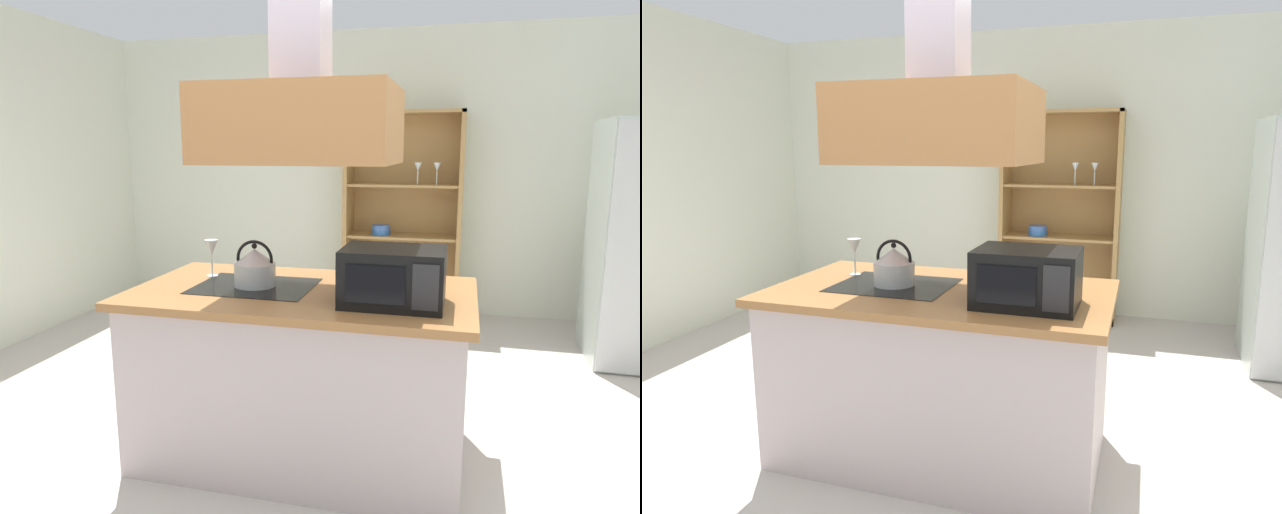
{
  "view_description": "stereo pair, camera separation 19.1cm",
  "coord_description": "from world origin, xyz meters",
  "views": [
    {
      "loc": [
        0.62,
        -2.58,
        1.61
      ],
      "look_at": [
        -0.15,
        0.42,
        1.0
      ],
      "focal_mm": 31.58,
      "sensor_mm": 36.0,
      "label": 1
    },
    {
      "loc": [
        0.8,
        -2.53,
        1.61
      ],
      "look_at": [
        -0.15,
        0.42,
        1.0
      ],
      "focal_mm": 31.58,
      "sensor_mm": 36.0,
      "label": 2
    }
  ],
  "objects": [
    {
      "name": "kitchen_island",
      "position": [
        -0.15,
        0.07,
        0.45
      ],
      "size": [
        1.71,
        0.98,
        0.9
      ],
      "color": "#B9AAA9",
      "rests_on": "ground"
    },
    {
      "name": "dish_cabinet",
      "position": [
        0.06,
        2.79,
        0.86
      ],
      "size": [
        1.09,
        0.4,
        1.93
      ],
      "color": "#A47C46",
      "rests_on": "ground"
    },
    {
      "name": "ground_plane",
      "position": [
        0.0,
        0.0,
        0.0
      ],
      "size": [
        7.8,
        7.8,
        0.0
      ],
      "primitive_type": "plane",
      "color": "beige"
    },
    {
      "name": "cutting_board",
      "position": [
        0.24,
        0.27,
        0.91
      ],
      "size": [
        0.34,
        0.24,
        0.02
      ],
      "primitive_type": "cube",
      "rotation": [
        0.0,
        0.0,
        -0.01
      ],
      "color": "white",
      "rests_on": "kitchen_island"
    },
    {
      "name": "kettle",
      "position": [
        -0.41,
        0.07,
        1.0
      ],
      "size": [
        0.21,
        0.21,
        0.24
      ],
      "color": "#B8BFC2",
      "rests_on": "kitchen_island"
    },
    {
      "name": "microwave",
      "position": [
        0.32,
        -0.09,
        1.03
      ],
      "size": [
        0.46,
        0.35,
        0.26
      ],
      "color": "black",
      "rests_on": "kitchen_island"
    },
    {
      "name": "range_hood",
      "position": [
        -0.15,
        0.07,
        1.81
      ],
      "size": [
        0.9,
        0.7,
        1.17
      ],
      "color": "#B27743"
    },
    {
      "name": "wall_back",
      "position": [
        0.0,
        3.0,
        1.35
      ],
      "size": [
        6.0,
        0.12,
        2.7
      ],
      "primitive_type": "cube",
      "color": "silver",
      "rests_on": "ground"
    },
    {
      "name": "wine_glass_on_counter",
      "position": [
        -0.72,
        0.22,
        1.05
      ],
      "size": [
        0.08,
        0.08,
        0.21
      ],
      "color": "silver",
      "rests_on": "kitchen_island"
    }
  ]
}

